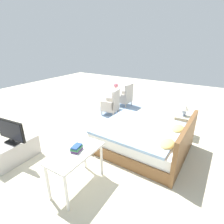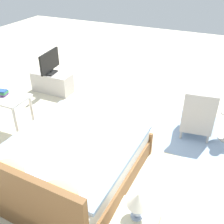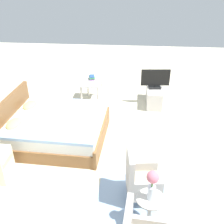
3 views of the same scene
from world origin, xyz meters
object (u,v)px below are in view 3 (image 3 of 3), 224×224
bed (54,127)px  flower_vase (152,183)px  tv_flatscreen (155,79)px  side_table (150,209)px  tv_stand (154,96)px  vanity_desk (92,82)px  book_stack (92,77)px  armchair_by_window_right (140,180)px

bed → flower_vase: flower_vase is taller
flower_vase → tv_flatscreen: flower_vase is taller
side_table → tv_stand: side_table is taller
vanity_desk → book_stack: book_stack is taller
tv_flatscreen → side_table: bearing=176.1°
armchair_by_window_right → tv_flatscreen: size_ratio=1.21×
flower_vase → book_stack: 4.01m
bed → tv_flatscreen: (1.90, -2.24, 0.44)m
side_table → flower_vase: size_ratio=1.19×
tv_flatscreen → vanity_desk: 1.68m
bed → side_table: (-2.05, -1.97, 0.06)m
armchair_by_window_right → flower_vase: (-0.54, -0.13, 0.48)m
bed → tv_stand: size_ratio=2.23×
vanity_desk → book_stack: 0.17m
armchair_by_window_right → flower_vase: size_ratio=1.93×
side_table → tv_stand: 3.96m
side_table → book_stack: bearing=20.4°
flower_vase → tv_stand: bearing=-3.9°
side_table → flower_vase: 0.50m
armchair_by_window_right → side_table: size_ratio=1.61×
tv_stand → vanity_desk: (-0.14, 1.67, 0.40)m
armchair_by_window_right → vanity_desk: armchair_by_window_right is taller
vanity_desk → side_table: bearing=-159.7°
vanity_desk → tv_flatscreen: bearing=-85.1°
armchair_by_window_right → tv_stand: 3.43m
book_stack → vanity_desk: bearing=8.0°
armchair_by_window_right → tv_flatscreen: bearing=-6.7°
bed → vanity_desk: bearing=-17.9°
armchair_by_window_right → tv_flatscreen: 3.45m
armchair_by_window_right → flower_vase: 0.73m
flower_vase → side_table: bearing=26.6°
tv_flatscreen → book_stack: 1.68m
side_table → vanity_desk: vanity_desk is taller
bed → flower_vase: size_ratio=4.49×
armchair_by_window_right → side_table: (-0.54, -0.13, -0.02)m
armchair_by_window_right → vanity_desk: 3.51m
tv_flatscreen → book_stack: tv_flatscreen is taller
bed → side_table: 2.84m
side_table → tv_stand: (3.95, -0.27, -0.12)m
bed → side_table: bed is taller
vanity_desk → book_stack: bearing=-172.0°
tv_stand → armchair_by_window_right: bearing=173.3°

